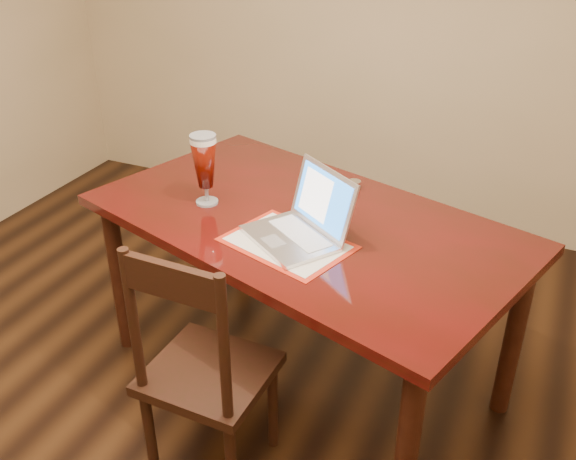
% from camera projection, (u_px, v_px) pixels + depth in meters
% --- Properties ---
extents(room_shell, '(4.51, 5.01, 2.71)m').
position_uv_depth(room_shell, '(118.00, 17.00, 1.68)').
color(room_shell, tan).
rests_on(room_shell, ground).
extents(dining_table, '(2.01, 1.50, 1.15)m').
position_uv_depth(dining_table, '(301.00, 237.00, 2.70)').
color(dining_table, '#460909').
rests_on(dining_table, ground).
extents(dining_chair, '(0.45, 0.43, 1.04)m').
position_uv_depth(dining_chair, '(204.00, 372.00, 2.35)').
color(dining_chair, black).
rests_on(dining_chair, ground).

